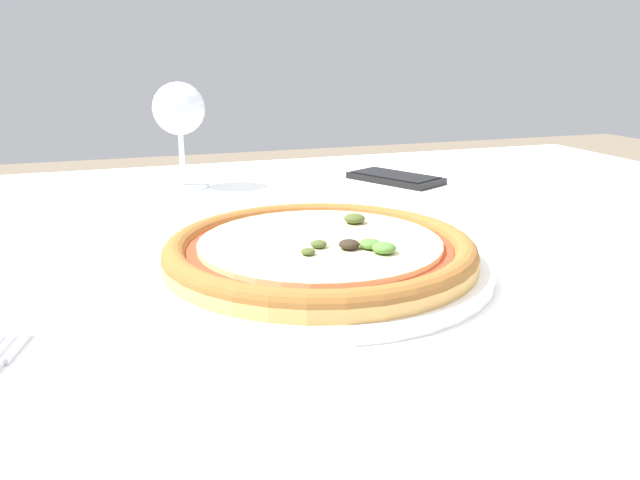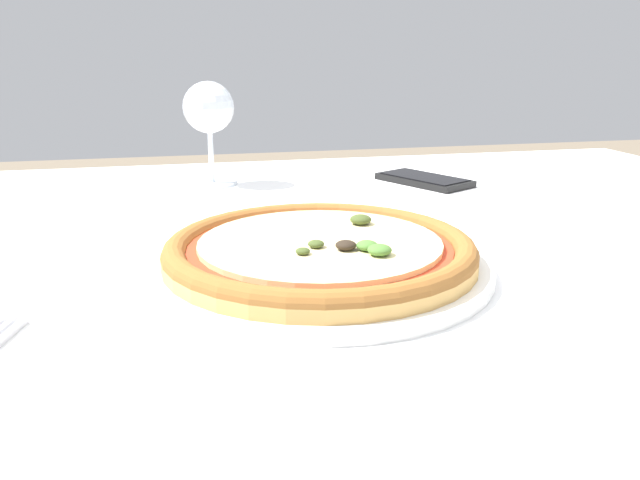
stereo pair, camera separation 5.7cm
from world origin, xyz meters
name	(u,v)px [view 1 (the left image)]	position (x,y,z in m)	size (l,w,h in m)	color
dining_table	(410,289)	(0.00, 0.00, 0.61)	(1.17, 0.94, 0.70)	brown
pizza_plate	(320,253)	(-0.16, -0.14, 0.72)	(0.31, 0.31, 0.04)	white
wine_glass_far_left	(179,113)	(-0.24, 0.28, 0.81)	(0.08, 0.08, 0.15)	silver
cell_phone	(395,178)	(0.08, 0.22, 0.71)	(0.13, 0.16, 0.01)	black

